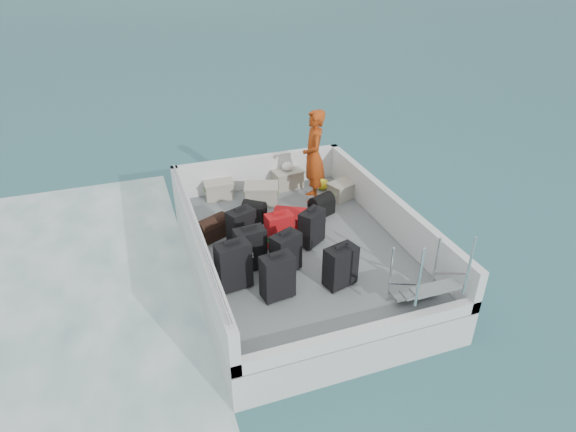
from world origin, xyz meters
The scene contains 24 objects.
ground centered at (0.00, 0.00, 0.00)m, with size 160.00×160.00×0.00m, color #184455.
wake_foam centered at (-4.80, 0.00, 0.00)m, with size 10.00×10.00×0.00m, color white.
ferry_hull centered at (0.00, 0.00, 0.30)m, with size 3.60×5.00×0.60m, color silver.
deck centered at (0.00, 0.00, 0.61)m, with size 3.30×4.70×0.02m, color slate.
deck_fittings centered at (0.35, -0.32, 0.99)m, with size 3.60×5.00×0.90m.
suitcase_0 centered at (-1.33, -0.78, 1.01)m, with size 0.50×0.28×0.77m, color black.
suitcase_1 centered at (-0.96, -0.38, 0.98)m, with size 0.48×0.27×0.72m, color black.
suitcase_2 centered at (-0.92, 0.35, 0.95)m, with size 0.46×0.27×0.66m, color black.
suitcase_3 centered at (-0.79, -1.21, 0.98)m, with size 0.47×0.27×0.71m, color black.
suitcase_4 centered at (-0.47, -0.66, 0.96)m, with size 0.46×0.27×0.68m, color black.
suitcase_5 centered at (-0.33, 0.05, 0.93)m, with size 0.45×0.27×0.63m, color #B90E18.
suitcase_6 centered at (0.20, -1.25, 0.95)m, with size 0.48×0.28×0.66m, color black.
suitcase_7 centered at (0.22, -0.04, 0.94)m, with size 0.46×0.26×0.64m, color black.
suitcase_8 centered at (0.11, 0.61, 0.76)m, with size 0.48×0.72×0.29m, color #B90E18.
duffel_0 centered at (-1.36, 0.72, 0.78)m, with size 0.55×0.30×0.32m, color black, non-canonical shape.
duffel_1 centered at (-0.50, 1.04, 0.78)m, with size 0.41×0.30×0.32m, color black, non-canonical shape.
duffel_2 centered at (0.78, 0.86, 0.78)m, with size 0.46×0.30×0.32m, color black, non-canonical shape.
crate_0 centered at (-0.92, 2.20, 0.78)m, with size 0.55×0.38×0.33m, color #A8A593.
crate_1 centered at (-0.17, 1.66, 0.81)m, with size 0.62×0.43×0.38m, color #A8A593.
crate_2 centered at (0.57, 2.20, 0.80)m, with size 0.59×0.41×0.36m, color #A8A593.
crate_3 centered at (1.45, 1.34, 0.78)m, with size 0.52×0.36×0.31m, color #A8A593.
yellow_bag centered at (1.23, 1.85, 0.73)m, with size 0.28×0.26×0.22m, color yellow.
white_bag centered at (0.57, 2.20, 1.07)m, with size 0.24×0.24×0.18m, color white.
passenger centered at (0.86, 1.50, 1.55)m, with size 0.69×0.44×1.86m, color #E25015.
Camera 1 is at (-2.50, -6.53, 5.20)m, focal length 30.00 mm.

